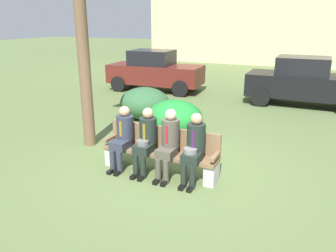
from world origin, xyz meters
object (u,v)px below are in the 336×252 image
at_px(park_bench, 161,151).
at_px(seated_man_rightmost, 194,145).
at_px(parked_car_far, 305,82).
at_px(seated_man_centerright, 169,140).
at_px(seated_man_centerleft, 146,138).
at_px(seated_man_leftmost, 123,134).
at_px(parked_car_near, 155,71).
at_px(shrub_mid_lawn, 175,118).
at_px(shrub_near_bench, 145,103).

xyz_separation_m(park_bench, seated_man_rightmost, (0.74, -0.14, 0.29)).
bearing_deg(parked_car_far, seated_man_centerright, -105.51).
bearing_deg(seated_man_centerleft, seated_man_rightmost, 0.07).
distance_m(seated_man_leftmost, parked_car_near, 7.69).
relative_size(park_bench, seated_man_leftmost, 1.85).
relative_size(seated_man_leftmost, parked_car_far, 0.32).
bearing_deg(seated_man_rightmost, seated_man_leftmost, 179.92).
distance_m(park_bench, seated_man_centerleft, 0.40).
relative_size(seated_man_centerleft, shrub_mid_lawn, 0.88).
xyz_separation_m(park_bench, parked_car_near, (-3.70, 6.98, 0.40)).
distance_m(seated_man_centerright, parked_car_far, 7.28).
bearing_deg(seated_man_leftmost, shrub_near_bench, 111.68).
relative_size(shrub_near_bench, parked_car_near, 0.38).
relative_size(shrub_mid_lawn, parked_car_far, 0.38).
relative_size(seated_man_centerright, shrub_mid_lawn, 0.90).
distance_m(park_bench, parked_car_near, 7.90).
bearing_deg(parked_car_near, park_bench, -62.09).
relative_size(shrub_near_bench, parked_car_far, 0.39).
bearing_deg(parked_car_far, seated_man_rightmost, -101.56).
height_order(seated_man_centerleft, shrub_mid_lawn, seated_man_centerleft).
distance_m(seated_man_centerright, shrub_near_bench, 4.01).
distance_m(seated_man_centerleft, seated_man_rightmost, 0.99).
bearing_deg(seated_man_leftmost, park_bench, 9.70).
relative_size(seated_man_centerright, seated_man_rightmost, 1.01).
relative_size(seated_man_centerleft, parked_car_far, 0.33).
bearing_deg(parked_car_near, seated_man_centerright, -61.07).
bearing_deg(shrub_near_bench, seated_man_centerright, -54.73).
distance_m(seated_man_leftmost, parked_car_far, 7.61).
xyz_separation_m(seated_man_leftmost, parked_car_far, (2.96, 7.01, 0.13)).
bearing_deg(seated_man_centerleft, park_bench, 28.57).
bearing_deg(shrub_mid_lawn, shrub_near_bench, 145.37).
height_order(seated_man_leftmost, shrub_mid_lawn, seated_man_leftmost).
xyz_separation_m(shrub_mid_lawn, parked_car_near, (-3.05, 4.83, 0.38)).
xyz_separation_m(shrub_near_bench, parked_car_far, (4.26, 3.74, 0.36)).
distance_m(shrub_mid_lawn, parked_car_near, 5.72).
bearing_deg(shrub_mid_lawn, seated_man_leftmost, -93.28).
xyz_separation_m(seated_man_centerleft, shrub_mid_lawn, (-0.40, 2.29, -0.26)).
xyz_separation_m(seated_man_leftmost, seated_man_centerleft, (0.53, -0.00, 0.01)).
height_order(shrub_mid_lawn, parked_car_near, parked_car_near).
relative_size(seated_man_rightmost, parked_car_far, 0.33).
bearing_deg(seated_man_centerright, parked_car_near, 118.93).
xyz_separation_m(seated_man_rightmost, shrub_mid_lawn, (-1.39, 2.28, -0.26)).
xyz_separation_m(shrub_mid_lawn, parked_car_far, (2.82, 4.73, 0.38)).
height_order(seated_man_centerleft, seated_man_rightmost, seated_man_rightmost).
distance_m(seated_man_leftmost, seated_man_centerright, 1.01).
height_order(seated_man_leftmost, seated_man_centerright, seated_man_centerright).
xyz_separation_m(seated_man_centerleft, seated_man_rightmost, (0.99, 0.00, 0.01)).
height_order(seated_man_centerright, parked_car_near, parked_car_near).
height_order(seated_man_leftmost, seated_man_rightmost, seated_man_rightmost).
bearing_deg(seated_man_centerright, seated_man_centerleft, -178.97).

